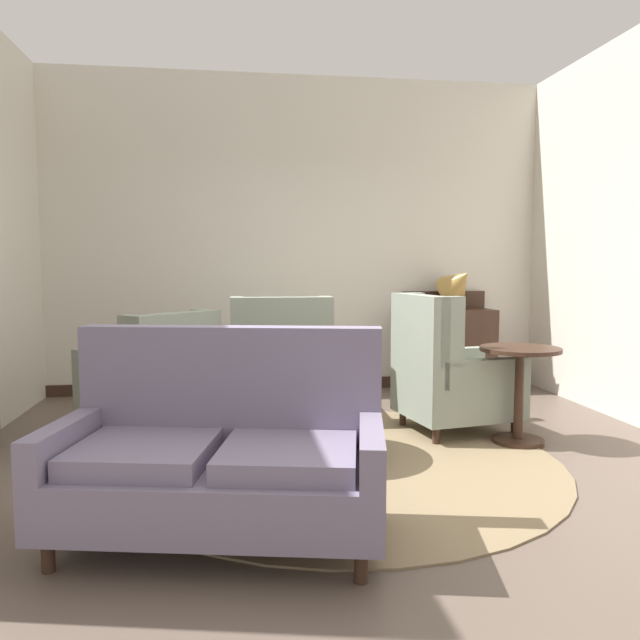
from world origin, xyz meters
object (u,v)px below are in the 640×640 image
settee (221,456)px  armchair_beside_settee (281,368)px  sideboard (449,345)px  gramophone (457,285)px  armchair_near_sideboard (154,381)px  coffee_table (310,403)px  porcelain_vase (307,369)px  side_table (519,385)px  armchair_foreground_right (447,376)px

settee → armchair_beside_settee: size_ratio=1.57×
sideboard → gramophone: (0.05, -0.09, 0.64)m
armchair_beside_settee → armchair_near_sideboard: bearing=19.6°
armchair_near_sideboard → sideboard: (2.92, 1.28, 0.07)m
coffee_table → porcelain_vase: porcelain_vase is taller
sideboard → porcelain_vase: bearing=-130.2°
settee → side_table: bearing=42.7°
side_table → gramophone: size_ratio=1.32×
armchair_beside_settee → sideboard: (1.88, 0.94, 0.05)m
gramophone → sideboard: bearing=118.8°
gramophone → armchair_near_sideboard: bearing=-158.1°
porcelain_vase → side_table: porcelain_vase is taller
armchair_beside_settee → coffee_table: bearing=97.1°
settee → armchair_foreground_right: armchair_foreground_right is taller
settee → gramophone: gramophone is taller
side_table → gramophone: (0.21, 1.88, 0.69)m
porcelain_vase → sideboard: 2.76m
coffee_table → porcelain_vase: bearing=-141.4°
armchair_near_sideboard → settee: bearing=60.7°
porcelain_vase → armchair_near_sideboard: armchair_near_sideboard is taller
settee → gramophone: size_ratio=3.06×
armchair_near_sideboard → side_table: size_ratio=1.61×
porcelain_vase → sideboard: (1.78, 2.11, -0.14)m
gramophone → side_table: bearing=-96.4°
sideboard → armchair_foreground_right: bearing=-110.2°
armchair_beside_settee → side_table: size_ratio=1.47×
coffee_table → sideboard: sideboard is taller
coffee_table → settee: bearing=-116.3°
settee → armchair_beside_settee: 2.40m
armchair_beside_settee → gramophone: gramophone is taller
settee → armchair_near_sideboard: (-0.57, 2.00, 0.01)m
sideboard → gramophone: bearing=-61.2°
armchair_foreground_right → porcelain_vase: bearing=102.6°
porcelain_vase → armchair_near_sideboard: size_ratio=0.33×
armchair_foreground_right → armchair_near_sideboard: armchair_foreground_right is taller
armchair_foreground_right → coffee_table: bearing=102.3°
porcelain_vase → sideboard: sideboard is taller
porcelain_vase → settee: (-0.57, -1.18, -0.22)m
coffee_table → settee: settee is taller
coffee_table → gramophone: size_ratio=1.70×
side_table → armchair_near_sideboard: bearing=165.9°
gramophone → porcelain_vase: bearing=-132.2°
armchair_beside_settee → armchair_near_sideboard: (-1.04, -0.34, -0.02)m
porcelain_vase → side_table: bearing=4.7°
armchair_near_sideboard → armchair_beside_settee: bearing=153.1°
porcelain_vase → gramophone: (1.83, 2.02, 0.50)m
sideboard → gramophone: 0.65m
armchair_foreground_right → side_table: armchair_foreground_right is taller
armchair_near_sideboard → gramophone: gramophone is taller
armchair_foreground_right → armchair_beside_settee: (-1.28, 0.66, -0.02)m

